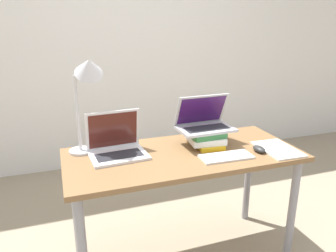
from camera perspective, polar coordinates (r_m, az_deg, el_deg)
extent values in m
cube|color=silver|center=(3.48, -8.00, 15.03)|extent=(8.00, 0.05, 2.70)
cube|color=brown|center=(1.99, 2.67, -5.06)|extent=(1.41, 0.63, 0.03)
cylinder|color=gray|center=(2.28, 20.77, -13.78)|extent=(0.05, 0.05, 0.72)
cylinder|color=gray|center=(2.27, -15.78, -13.39)|extent=(0.05, 0.05, 0.72)
cylinder|color=gray|center=(2.63, 13.75, -8.64)|extent=(0.05, 0.05, 0.72)
cube|color=silver|center=(1.95, -8.60, -5.09)|extent=(0.34, 0.26, 0.02)
cube|color=#232328|center=(1.93, -8.50, -5.00)|extent=(0.28, 0.14, 0.00)
cube|color=silver|center=(2.00, -9.54, -0.62)|extent=(0.33, 0.06, 0.24)
cube|color=#4C1E19|center=(1.99, -9.51, -0.68)|extent=(0.29, 0.05, 0.21)
cube|color=gold|center=(2.11, 6.77, -2.98)|extent=(0.18, 0.25, 0.03)
cube|color=white|center=(2.10, 6.53, -2.18)|extent=(0.23, 0.23, 0.04)
cube|color=#33753D|center=(2.09, 6.39, -1.21)|extent=(0.22, 0.21, 0.03)
cube|color=#B2B2B7|center=(2.09, 6.55, -0.48)|extent=(0.35, 0.23, 0.02)
cube|color=#232328|center=(2.07, 6.73, -0.35)|extent=(0.29, 0.13, 0.00)
cube|color=#B2B2B7|center=(2.11, 5.83, 2.87)|extent=(0.35, 0.11, 0.21)
cube|color=#381451|center=(2.11, 5.88, 2.79)|extent=(0.31, 0.09, 0.18)
cube|color=white|center=(1.94, 10.12, -5.30)|extent=(0.31, 0.14, 0.01)
cube|color=silver|center=(1.94, 10.13, -5.11)|extent=(0.29, 0.11, 0.00)
ellipsoid|color=#2D2D2D|center=(2.06, 15.58, -3.88)|extent=(0.06, 0.10, 0.04)
cube|color=white|center=(2.13, 18.57, -3.83)|extent=(0.21, 0.31, 0.01)
cylinder|color=silver|center=(2.06, -14.93, -4.21)|extent=(0.14, 0.14, 0.01)
cylinder|color=silver|center=(1.99, -15.46, 2.05)|extent=(0.02, 0.02, 0.45)
cone|color=silver|center=(1.90, -13.63, 10.02)|extent=(0.16, 0.19, 0.17)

